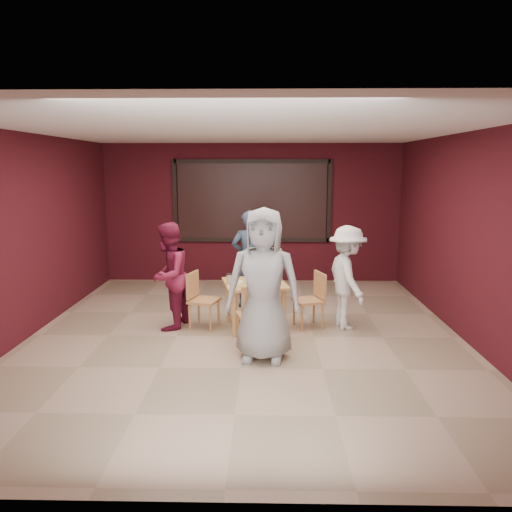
{
  "coord_description": "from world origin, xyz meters",
  "views": [
    {
      "loc": [
        0.3,
        -6.65,
        2.34
      ],
      "look_at": [
        0.15,
        0.38,
        1.07
      ],
      "focal_mm": 35.0,
      "sensor_mm": 36.0,
      "label": 1
    }
  ],
  "objects_px": {
    "chair_back": "(261,286)",
    "chair_left": "(200,296)",
    "dining_table": "(255,287)",
    "chair_front": "(255,313)",
    "diner_right": "(347,277)",
    "diner_front": "(263,285)",
    "diner_back": "(249,259)",
    "diner_left": "(169,276)",
    "chair_right": "(313,296)"
  },
  "relations": [
    {
      "from": "chair_left",
      "to": "diner_front",
      "type": "height_order",
      "value": "diner_front"
    },
    {
      "from": "diner_left",
      "to": "chair_right",
      "type": "bearing_deg",
      "value": 104.44
    },
    {
      "from": "chair_left",
      "to": "diner_back",
      "type": "bearing_deg",
      "value": 58.16
    },
    {
      "from": "chair_right",
      "to": "diner_right",
      "type": "distance_m",
      "value": 0.57
    },
    {
      "from": "dining_table",
      "to": "chair_right",
      "type": "bearing_deg",
      "value": 4.44
    },
    {
      "from": "diner_front",
      "to": "diner_back",
      "type": "distance_m",
      "value": 2.35
    },
    {
      "from": "dining_table",
      "to": "diner_back",
      "type": "relative_size",
      "value": 0.63
    },
    {
      "from": "chair_back",
      "to": "chair_left",
      "type": "distance_m",
      "value": 1.12
    },
    {
      "from": "chair_front",
      "to": "dining_table",
      "type": "bearing_deg",
      "value": 91.87
    },
    {
      "from": "chair_front",
      "to": "diner_left",
      "type": "bearing_deg",
      "value": 146.39
    },
    {
      "from": "chair_right",
      "to": "diner_front",
      "type": "xyz_separation_m",
      "value": [
        -0.72,
        -1.26,
        0.47
      ]
    },
    {
      "from": "chair_front",
      "to": "diner_right",
      "type": "height_order",
      "value": "diner_right"
    },
    {
      "from": "chair_back",
      "to": "dining_table",
      "type": "bearing_deg",
      "value": -96.19
    },
    {
      "from": "chair_back",
      "to": "diner_front",
      "type": "bearing_deg",
      "value": -88.39
    },
    {
      "from": "chair_right",
      "to": "diner_front",
      "type": "bearing_deg",
      "value": -119.76
    },
    {
      "from": "chair_left",
      "to": "diner_right",
      "type": "xyz_separation_m",
      "value": [
        2.15,
        0.02,
        0.29
      ]
    },
    {
      "from": "chair_front",
      "to": "diner_front",
      "type": "height_order",
      "value": "diner_front"
    },
    {
      "from": "chair_left",
      "to": "diner_right",
      "type": "bearing_deg",
      "value": 0.57
    },
    {
      "from": "diner_left",
      "to": "chair_front",
      "type": "bearing_deg",
      "value": 68.6
    },
    {
      "from": "dining_table",
      "to": "diner_left",
      "type": "relative_size",
      "value": 0.66
    },
    {
      "from": "chair_back",
      "to": "diner_right",
      "type": "bearing_deg",
      "value": -27.72
    },
    {
      "from": "chair_front",
      "to": "chair_left",
      "type": "xyz_separation_m",
      "value": [
        -0.84,
        0.89,
        -0.02
      ]
    },
    {
      "from": "diner_front",
      "to": "diner_back",
      "type": "xyz_separation_m",
      "value": [
        -0.25,
        2.33,
        -0.12
      ]
    },
    {
      "from": "chair_front",
      "to": "diner_back",
      "type": "bearing_deg",
      "value": 94.21
    },
    {
      "from": "diner_back",
      "to": "diner_left",
      "type": "xyz_separation_m",
      "value": [
        -1.13,
        -1.16,
        -0.04
      ]
    },
    {
      "from": "chair_back",
      "to": "diner_right",
      "type": "xyz_separation_m",
      "value": [
        1.26,
        -0.66,
        0.29
      ]
    },
    {
      "from": "chair_back",
      "to": "diner_left",
      "type": "relative_size",
      "value": 0.52
    },
    {
      "from": "dining_table",
      "to": "diner_right",
      "type": "relative_size",
      "value": 0.68
    },
    {
      "from": "diner_back",
      "to": "diner_right",
      "type": "distance_m",
      "value": 1.82
    },
    {
      "from": "chair_front",
      "to": "chair_right",
      "type": "height_order",
      "value": "chair_front"
    },
    {
      "from": "dining_table",
      "to": "diner_front",
      "type": "bearing_deg",
      "value": -83.73
    },
    {
      "from": "chair_right",
      "to": "diner_right",
      "type": "xyz_separation_m",
      "value": [
        0.49,
        -0.02,
        0.29
      ]
    },
    {
      "from": "chair_front",
      "to": "chair_right",
      "type": "bearing_deg",
      "value": 48.57
    },
    {
      "from": "chair_front",
      "to": "diner_front",
      "type": "xyz_separation_m",
      "value": [
        0.1,
        -0.33,
        0.45
      ]
    },
    {
      "from": "dining_table",
      "to": "chair_back",
      "type": "relative_size",
      "value": 1.26
    },
    {
      "from": "chair_back",
      "to": "chair_right",
      "type": "height_order",
      "value": "chair_right"
    },
    {
      "from": "dining_table",
      "to": "diner_back",
      "type": "distance_m",
      "value": 1.16
    },
    {
      "from": "dining_table",
      "to": "chair_front",
      "type": "bearing_deg",
      "value": -88.13
    },
    {
      "from": "chair_left",
      "to": "diner_front",
      "type": "bearing_deg",
      "value": -52.32
    },
    {
      "from": "chair_right",
      "to": "chair_front",
      "type": "bearing_deg",
      "value": -131.43
    },
    {
      "from": "chair_back",
      "to": "diner_back",
      "type": "distance_m",
      "value": 0.59
    },
    {
      "from": "chair_front",
      "to": "diner_back",
      "type": "distance_m",
      "value": 2.04
    },
    {
      "from": "diner_back",
      "to": "chair_back",
      "type": "bearing_deg",
      "value": 109.42
    },
    {
      "from": "chair_back",
      "to": "diner_left",
      "type": "distance_m",
      "value": 1.55
    },
    {
      "from": "dining_table",
      "to": "chair_back",
      "type": "xyz_separation_m",
      "value": [
        0.08,
        0.71,
        -0.15
      ]
    },
    {
      "from": "chair_front",
      "to": "diner_front",
      "type": "distance_m",
      "value": 0.56
    },
    {
      "from": "diner_left",
      "to": "diner_right",
      "type": "xyz_separation_m",
      "value": [
        2.59,
        0.06,
        -0.02
      ]
    },
    {
      "from": "dining_table",
      "to": "diner_front",
      "type": "relative_size",
      "value": 0.55
    },
    {
      "from": "chair_left",
      "to": "dining_table",
      "type": "bearing_deg",
      "value": -1.96
    },
    {
      "from": "dining_table",
      "to": "diner_front",
      "type": "height_order",
      "value": "diner_front"
    }
  ]
}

